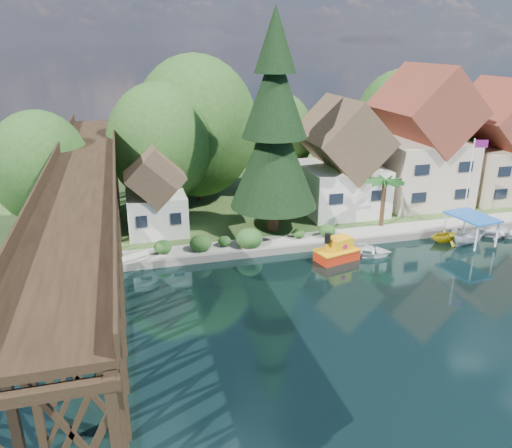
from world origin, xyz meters
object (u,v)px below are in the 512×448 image
at_px(house_center, 421,145).
at_px(boat_canopy, 470,232).
at_px(conifer, 274,129).
at_px(boat_white_b, 505,231).
at_px(shed, 155,195).
at_px(boat_white_a, 365,249).
at_px(boat_yellow, 445,234).
at_px(house_left, 341,164).
at_px(flagpole, 472,173).
at_px(tugboat, 337,251).
at_px(house_right, 498,148).
at_px(palm_tree, 385,183).
at_px(trestle_bridge, 88,219).

xyz_separation_m(house_center, boat_canopy, (-1.42, -10.81, -5.30)).
distance_m(house_center, conifer, 17.79).
relative_size(conifer, boat_white_b, 4.60).
bearing_deg(conifer, shed, 167.07).
distance_m(boat_white_a, boat_yellow, 7.99).
xyz_separation_m(house_left, boat_white_b, (11.96, -9.45, -4.72)).
bearing_deg(flagpole, boat_canopy, -120.89).
xyz_separation_m(flagpole, tugboat, (-14.30, -3.52, -4.59)).
xyz_separation_m(tugboat, boat_canopy, (12.21, 0.03, 0.37)).
relative_size(house_right, tugboat, 3.28).
distance_m(house_right, palm_tree, 17.11).
bearing_deg(trestle_bridge, conifer, 25.08).
relative_size(tugboat, boat_canopy, 0.87).
distance_m(trestle_bridge, boat_yellow, 29.32).
bearing_deg(flagpole, house_center, 95.21).
bearing_deg(boat_white_b, boat_yellow, 109.88).
xyz_separation_m(shed, tugboat, (13.37, -8.84, -3.08)).
height_order(palm_tree, boat_white_a, palm_tree).
bearing_deg(house_left, boat_white_a, -101.60).
height_order(boat_white_a, boat_yellow, boat_yellow).
height_order(house_right, tugboat, house_right).
bearing_deg(trestle_bridge, boat_canopy, 0.97).
height_order(flagpole, boat_white_b, flagpole).
bearing_deg(boat_yellow, flagpole, -58.28).
bearing_deg(tugboat, house_right, 24.56).
xyz_separation_m(shed, conifer, (10.02, -2.30, 5.66)).
bearing_deg(boat_white_b, tugboat, 114.56).
relative_size(tugboat, boat_yellow, 1.35).
xyz_separation_m(trestle_bridge, palm_tree, (24.83, 5.35, -0.77)).
distance_m(boat_canopy, boat_yellow, 1.99).
height_order(shed, tugboat, shed).
bearing_deg(house_right, trestle_bridge, -165.21).
xyz_separation_m(trestle_bridge, boat_canopy, (30.58, 0.52, -4.24)).
distance_m(boat_canopy, boat_white_b, 4.51).
bearing_deg(boat_canopy, house_left, 126.33).
distance_m(trestle_bridge, tugboat, 18.95).
xyz_separation_m(palm_tree, boat_canopy, (5.75, -4.83, -3.47)).
relative_size(shed, palm_tree, 1.68).
distance_m(shed, boat_canopy, 27.19).
height_order(tugboat, boat_canopy, boat_canopy).
bearing_deg(house_center, boat_canopy, -97.47).
relative_size(house_right, boat_canopy, 2.84).
bearing_deg(shed, boat_white_b, -14.87).
bearing_deg(conifer, boat_white_b, -15.83).
bearing_deg(conifer, house_left, 25.45).
height_order(house_center, shed, house_center).
xyz_separation_m(house_right, shed, (-36.00, -1.50, -1.95)).
bearing_deg(tugboat, palm_tree, 36.94).
bearing_deg(boat_white_a, shed, 91.40).
bearing_deg(shed, house_center, 4.24).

